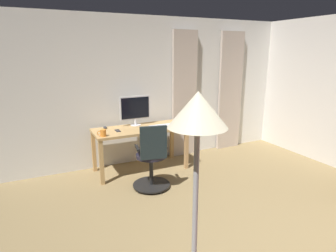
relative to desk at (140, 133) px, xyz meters
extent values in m
cube|color=silver|center=(-0.46, -0.47, 0.64)|extent=(5.41, 0.10, 2.59)
cube|color=#BDAC9E|center=(-2.10, -0.36, 0.53)|extent=(0.54, 0.06, 2.37)
cube|color=#BDAC9E|center=(-1.04, -0.36, 0.53)|extent=(0.49, 0.06, 2.37)
cube|color=tan|center=(0.00, 0.00, 0.08)|extent=(1.55, 0.65, 0.04)
cube|color=tan|center=(-0.73, 0.28, -0.30)|extent=(0.06, 0.06, 0.71)
cube|color=tan|center=(0.73, 0.28, -0.30)|extent=(0.06, 0.06, 0.71)
cube|color=tan|center=(-0.73, -0.28, -0.30)|extent=(0.06, 0.06, 0.71)
cube|color=tan|center=(0.73, -0.28, -0.30)|extent=(0.06, 0.06, 0.71)
cylinder|color=black|center=(0.09, 0.70, -0.61)|extent=(0.56, 0.56, 0.02)
sphere|color=black|center=(-0.16, 0.75, -0.63)|extent=(0.05, 0.05, 0.05)
sphere|color=black|center=(-0.04, 0.47, -0.63)|extent=(0.05, 0.05, 0.05)
sphere|color=black|center=(0.26, 0.51, -0.63)|extent=(0.05, 0.05, 0.05)
sphere|color=black|center=(0.32, 0.80, -0.63)|extent=(0.05, 0.05, 0.05)
sphere|color=black|center=(0.06, 0.95, -0.63)|extent=(0.05, 0.05, 0.05)
cylinder|color=black|center=(0.09, 0.70, -0.39)|extent=(0.06, 0.06, 0.44)
cylinder|color=black|center=(0.09, 0.70, -0.15)|extent=(0.52, 0.52, 0.05)
cube|color=black|center=(0.13, 0.89, 0.11)|extent=(0.38, 0.12, 0.47)
cube|color=black|center=(0.29, 0.66, -0.01)|extent=(0.09, 0.24, 0.03)
cube|color=black|center=(-0.11, 0.73, -0.01)|extent=(0.09, 0.24, 0.03)
cylinder|color=silver|center=(0.01, -0.20, 0.10)|extent=(0.18, 0.18, 0.01)
cylinder|color=silver|center=(0.01, -0.20, 0.15)|extent=(0.04, 0.04, 0.09)
cube|color=silver|center=(0.01, -0.21, 0.40)|extent=(0.53, 0.03, 0.41)
cube|color=black|center=(0.01, -0.19, 0.40)|extent=(0.49, 0.01, 0.36)
cube|color=silver|center=(-0.35, 0.06, 0.11)|extent=(0.40, 0.13, 0.02)
ellipsoid|color=#333338|center=(0.53, -0.22, 0.11)|extent=(0.06, 0.10, 0.04)
cube|color=#232328|center=(0.39, 0.02, 0.10)|extent=(0.07, 0.14, 0.01)
cylinder|color=orange|center=(0.67, 0.23, 0.15)|extent=(0.09, 0.09, 0.11)
torus|color=orange|center=(0.73, 0.23, 0.15)|extent=(0.07, 0.01, 0.07)
cone|color=beige|center=(0.84, 3.20, 1.06)|extent=(0.31, 0.31, 0.18)
camera|label=1|loc=(1.57, 4.41, 1.34)|focal=30.87mm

